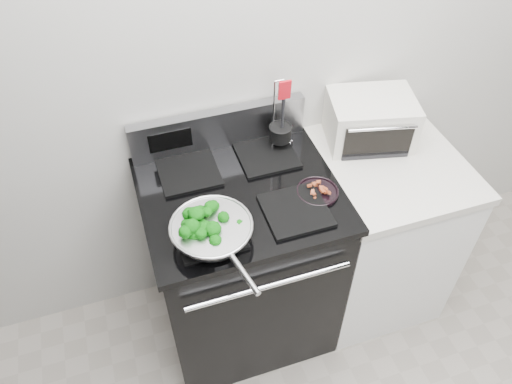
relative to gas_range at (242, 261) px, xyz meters
name	(u,v)px	position (x,y,z in m)	size (l,w,h in m)	color
back_wall	(285,47)	(0.30, 0.34, 0.86)	(4.00, 0.02, 2.70)	#B9B7B0
gas_range	(242,261)	(0.00, 0.00, 0.00)	(0.79, 0.69, 1.13)	black
counter	(374,230)	(0.68, 0.00, -0.03)	(0.62, 0.68, 0.92)	white
skillet	(212,230)	(-0.17, -0.21, 0.51)	(0.30, 0.47, 0.06)	silver
broccoli_pile	(211,227)	(-0.17, -0.20, 0.53)	(0.24, 0.24, 0.08)	#043206
bacon_plate	(318,190)	(0.29, -0.11, 0.48)	(0.17, 0.17, 0.04)	black
utensil_holder	(280,136)	(0.24, 0.20, 0.52)	(0.11, 0.11, 0.34)	silver
toaster_oven	(370,120)	(0.65, 0.17, 0.54)	(0.42, 0.35, 0.21)	silver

